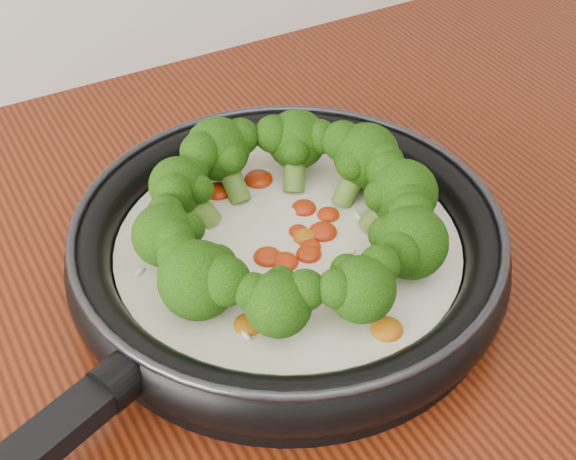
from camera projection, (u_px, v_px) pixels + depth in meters
skillet at (287, 244)px, 0.65m from camera, size 0.57×0.45×0.10m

